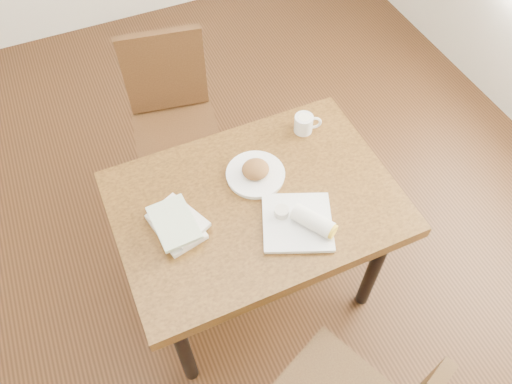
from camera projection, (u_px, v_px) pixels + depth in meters
name	position (u px, v px, depth m)	size (l,w,h in m)	color
ground	(256.00, 284.00, 2.57)	(4.00, 5.00, 0.01)	#472814
table	(256.00, 212.00, 2.03)	(1.11, 0.78, 0.75)	brown
chair_far	(173.00, 113.00, 2.52)	(0.49, 0.49, 0.95)	#4D2F16
plate_scone	(256.00, 173.00, 2.01)	(0.24, 0.24, 0.08)	white
coffee_mug	(304.00, 123.00, 2.14)	(0.12, 0.08, 0.08)	white
plate_burrito	(302.00, 222.00, 1.86)	(0.34, 0.34, 0.09)	white
book_stack	(176.00, 224.00, 1.86)	(0.22, 0.26, 0.06)	white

